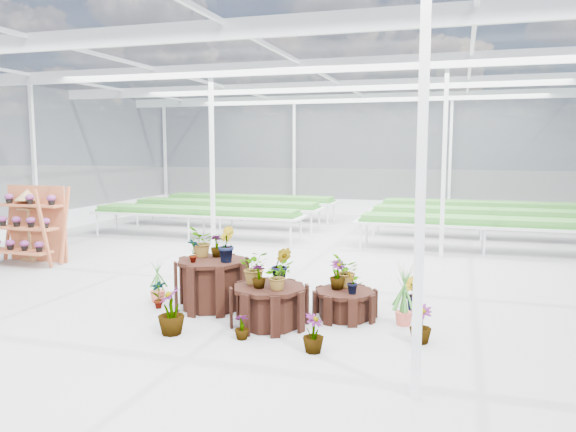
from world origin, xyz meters
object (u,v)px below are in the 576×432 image
(plinth_tall, at_px, (212,284))
(plinth_mid, at_px, (269,306))
(shelf_rack, at_px, (26,226))
(plinth_low, at_px, (345,304))
(bird_table, at_px, (29,225))

(plinth_tall, distance_m, plinth_mid, 1.35)
(shelf_rack, bearing_deg, plinth_mid, -20.53)
(plinth_low, height_order, shelf_rack, shelf_rack)
(plinth_mid, distance_m, plinth_low, 1.22)
(plinth_mid, xyz_separation_m, bird_table, (-6.91, 2.92, 0.55))
(shelf_rack, distance_m, bird_table, 0.41)
(plinth_mid, height_order, shelf_rack, shelf_rack)
(plinth_low, xyz_separation_m, shelf_rack, (-7.70, 1.87, 0.67))
(plinth_mid, height_order, plinth_low, plinth_mid)
(plinth_low, bearing_deg, bird_table, 164.34)
(plinth_tall, xyz_separation_m, plinth_low, (2.20, 0.10, -0.19))
(plinth_tall, relative_size, plinth_mid, 1.05)
(plinth_mid, bearing_deg, plinth_tall, 153.43)
(bird_table, bearing_deg, shelf_rack, -34.86)
(plinth_tall, distance_m, shelf_rack, 5.86)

